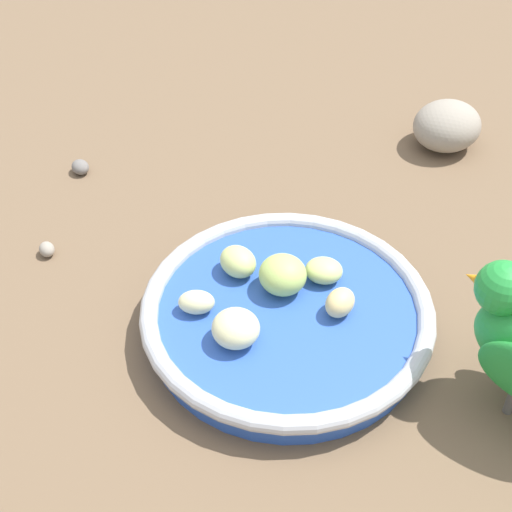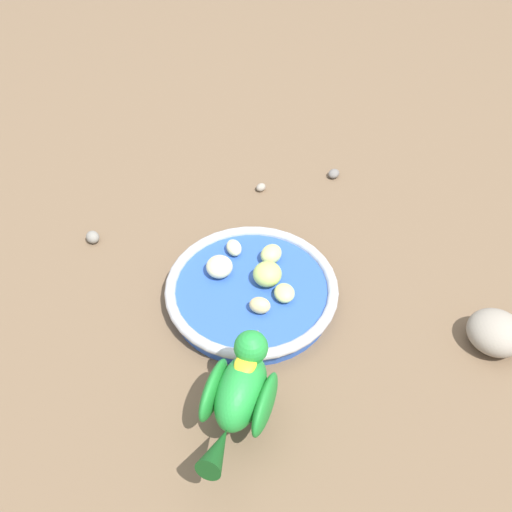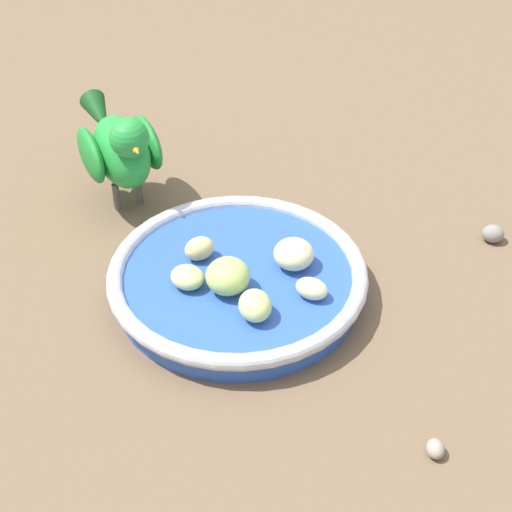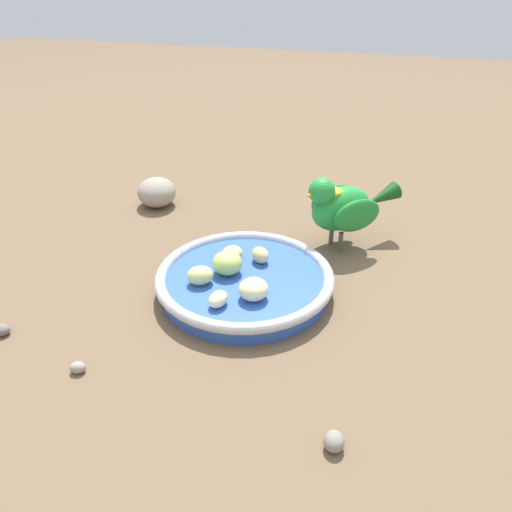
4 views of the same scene
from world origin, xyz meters
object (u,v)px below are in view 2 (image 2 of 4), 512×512
Objects in this scene: apple_piece_0 at (268,275)px; apple_piece_2 at (284,293)px; feeding_bowl at (251,292)px; rock_large at (496,333)px; pebble_1 at (93,237)px; pebble_0 at (261,187)px; apple_piece_1 at (260,305)px; apple_piece_3 at (234,248)px; apple_piece_5 at (219,267)px; apple_piece_4 at (271,254)px; parrot at (240,392)px; pebble_2 at (334,174)px.

apple_piece_2 is (0.03, 0.01, -0.01)m from apple_piece_0.
feeding_bowl is 5.94× the size of apple_piece_0.
pebble_1 is (-0.41, -0.38, -0.02)m from rock_large.
apple_piece_2 is at bearing -21.23° from pebble_0.
apple_piece_0 is at bearing 139.06° from apple_piece_1.
pebble_0 is (-0.12, 0.11, -0.03)m from apple_piece_3.
apple_piece_1 is 0.97× the size of apple_piece_3.
apple_piece_5 reaches higher than apple_piece_3.
apple_piece_5 reaches higher than apple_piece_4.
apple_piece_1 is 0.11m from apple_piece_3.
apple_piece_3 is at bearing -134.13° from apple_piece_4.
feeding_bowl reaches higher than pebble_0.
feeding_bowl is 0.07m from apple_piece_3.
parrot is 0.41m from pebble_0.
apple_piece_1 is 0.04m from apple_piece_2.
apple_piece_5 is 2.19× the size of pebble_0.
pebble_2 is at bearing 129.95° from apple_piece_1.
rock_large is at bearing 38.94° from apple_piece_3.
parrot is at bearing -36.54° from apple_piece_1.
apple_piece_2 reaches higher than pebble_0.
apple_piece_2 is 0.24m from pebble_0.
parrot is (0.12, -0.09, 0.03)m from apple_piece_1.
apple_piece_0 is 0.27m from pebble_2.
apple_piece_3 is (-0.11, 0.02, -0.00)m from apple_piece_1.
apple_piece_3 is 0.35m from rock_large.
apple_piece_1 is at bearing -28.61° from pebble_0.
pebble_0 is at bearing 138.64° from apple_piece_3.
apple_piece_1 reaches higher than pebble_1.
apple_piece_0 is 1.91× the size of pebble_2.
apple_piece_1 is 0.32m from pebble_2.
rock_large is at bearing 37.73° from apple_piece_4.
apple_piece_0 reaches higher than apple_piece_5.
apple_piece_5 is at bearing -151.06° from feeding_bowl.
apple_piece_5 is 0.21m from pebble_0.
parrot reaches higher than apple_piece_2.
apple_piece_0 is at bearing 85.93° from feeding_bowl.
rock_large is at bearing 42.93° from pebble_1.
pebble_0 is at bearing 156.16° from apple_piece_4.
pebble_2 is (-0.21, 0.24, -0.03)m from apple_piece_1.
pebble_1 is at bearing -137.07° from rock_large.
apple_piece_4 is 0.23m from pebble_2.
apple_piece_1 is 1.66× the size of pebble_0.
apple_piece_2 and apple_piece_3 have the same top height.
apple_piece_3 reaches higher than pebble_1.
feeding_bowl is 1.70× the size of parrot.
rock_large is (0.20, 0.21, -0.01)m from apple_piece_0.
apple_piece_5 is 1.70× the size of pebble_1.
apple_piece_1 is at bearing 11.70° from apple_piece_5.
pebble_2 is at bearing 128.33° from apple_piece_0.
feeding_bowl is 0.06m from apple_piece_4.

